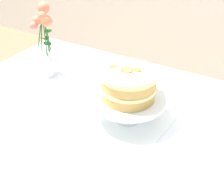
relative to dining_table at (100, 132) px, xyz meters
The scene contains 7 objects.
dining_table is the anchor object (origin of this frame).
linen_napkin 0.14m from the dining_table, 19.21° to the left, with size 0.32×0.32×0.00m, color white.
cake_stand 0.20m from the dining_table, 19.21° to the left, with size 0.29×0.29×0.10m.
layer_cake 0.27m from the dining_table, 19.24° to the left, with size 0.21×0.21×0.12m.
flower_vase 0.49m from the dining_table, 158.03° to the left, with size 0.10×0.10×0.35m.
loose_petal_0 0.33m from the dining_table, 169.04° to the right, with size 0.03×0.02×0.00m, color pink.
loose_petal_2 0.30m from the dining_table, 158.52° to the left, with size 0.04×0.02×0.00m, color pink.
Camera 1 is at (0.52, -0.81, 1.45)m, focal length 47.27 mm.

